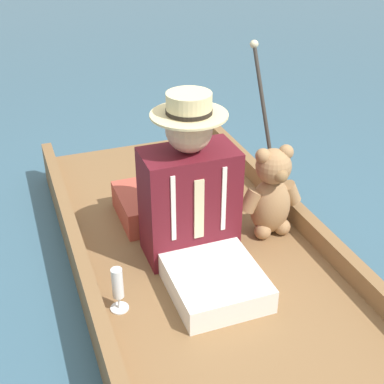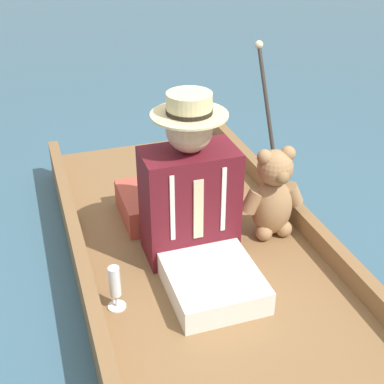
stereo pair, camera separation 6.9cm
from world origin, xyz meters
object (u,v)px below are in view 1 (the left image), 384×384
wine_glass (118,286)px  walking_cane (265,117)px  seated_person (194,207)px  teddy_bear (272,194)px

wine_glass → walking_cane: bearing=-147.2°
wine_glass → walking_cane: (-0.94, -0.60, 0.36)m
seated_person → walking_cane: size_ratio=0.93×
seated_person → teddy_bear: size_ratio=1.67×
seated_person → wine_glass: bearing=23.3°
seated_person → teddy_bear: seated_person is taller
teddy_bear → wine_glass: bearing=19.3°
wine_glass → walking_cane: walking_cane is taller
teddy_bear → seated_person: bearing=10.5°
seated_person → walking_cane: 0.69m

